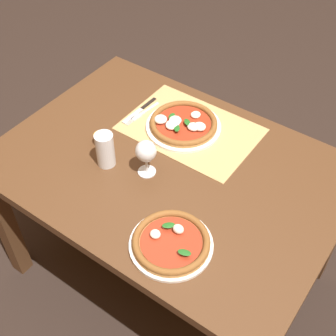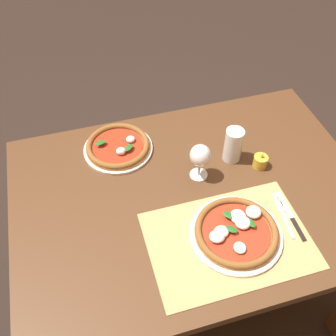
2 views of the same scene
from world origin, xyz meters
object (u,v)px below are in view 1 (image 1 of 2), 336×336
Objects in this scene: knife at (140,110)px; votive_candle at (101,139)px; pint_glass at (105,150)px; fork at (142,114)px; pizza_far at (171,242)px; pizza_near at (183,124)px; wine_glass at (146,152)px.

votive_candle is at bearing 90.34° from knife.
pint_glass is at bearing 141.31° from votive_candle.
pizza_far is at bearing 135.68° from fork.
pizza_near is 2.05× the size of wine_glass.
fork is 0.93× the size of knife.
wine_glass reaches higher than knife.
knife reaches higher than fork.
knife is 0.26m from votive_candle.
votive_candle is at bearing -4.74° from wine_glass.
pint_glass is at bearing 69.91° from pizza_near.
fork is 0.02m from knife.
pizza_far is 0.46m from pint_glass.
pizza_near is at bearing -128.48° from votive_candle.
pizza_near reaches higher than pizza_far.
pizza_far is 0.72m from knife.
pint_glass is 0.35m from knife.
pizza_near is 0.22m from knife.
pint_glass is 0.33m from fork.
fork is (0.20, 0.03, -0.02)m from pizza_near.
votive_candle reaches higher than knife.
pizza_far is 1.95× the size of pint_glass.
wine_glass is (-0.03, 0.29, 0.08)m from pizza_near.
pizza_far is 0.36m from wine_glass.
pizza_near is 2.19× the size of pint_glass.
wine_glass is at bearing -161.74° from pint_glass.
wine_glass is 0.36m from fork.
wine_glass is 0.72× the size of knife.
knife is 2.99× the size of votive_candle.
pint_glass is 2.01× the size of votive_candle.
pizza_far is at bearing 154.86° from votive_candle.
wine_glass reaches higher than pint_glass.
pint_glass is 0.12m from votive_candle.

